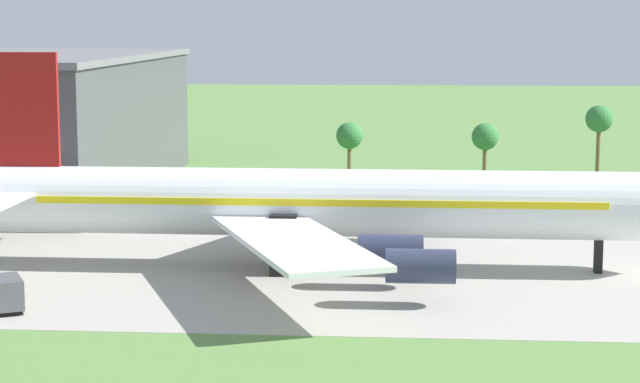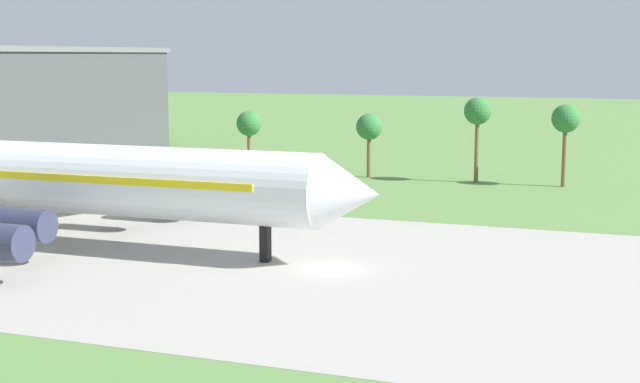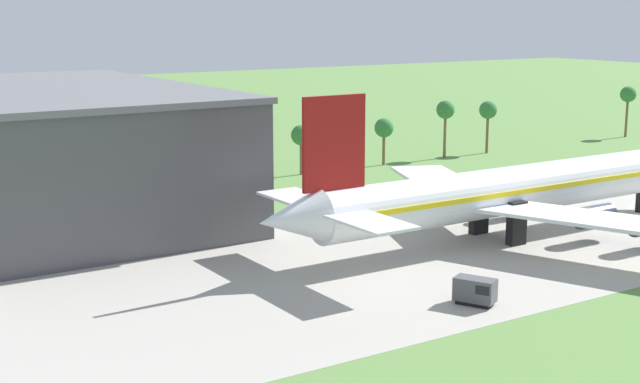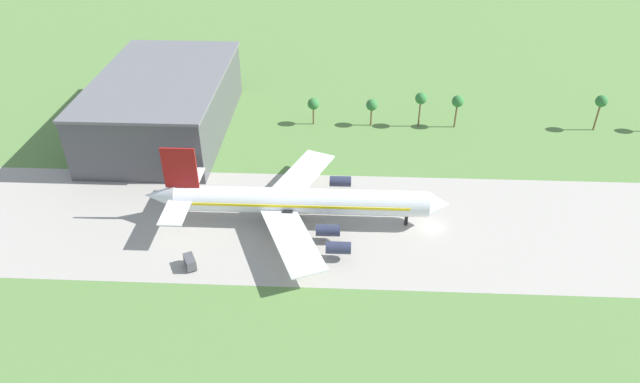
# 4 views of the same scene
# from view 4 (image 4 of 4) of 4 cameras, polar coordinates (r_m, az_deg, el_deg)

# --- Properties ---
(ground_plane) EXTENTS (600.00, 600.00, 0.00)m
(ground_plane) POSITION_cam_4_polar(r_m,az_deg,el_deg) (137.80, 11.14, -3.51)
(ground_plane) COLOR #5B8442
(taxiway_strip) EXTENTS (320.00, 44.00, 0.02)m
(taxiway_strip) POSITION_cam_4_polar(r_m,az_deg,el_deg) (137.79, 11.14, -3.51)
(taxiway_strip) COLOR #A8A399
(taxiway_strip) RESTS_ON ground_plane
(jet_airliner) EXTENTS (71.58, 51.69, 19.44)m
(jet_airliner) POSITION_cam_4_polar(r_m,az_deg,el_deg) (133.62, -2.41, -0.95)
(jet_airliner) COLOR white
(jet_airliner) RESTS_ON ground_plane
(baggage_tug) EXTENTS (3.59, 4.47, 2.70)m
(baggage_tug) POSITION_cam_4_polar(r_m,az_deg,el_deg) (126.19, -12.86, -6.94)
(baggage_tug) COLOR black
(baggage_tug) RESTS_ON ground_plane
(terminal_building) EXTENTS (36.72, 61.20, 17.95)m
(terminal_building) POSITION_cam_4_polar(r_m,az_deg,el_deg) (179.37, -15.29, 8.47)
(terminal_building) COLOR #47474C
(terminal_building) RESTS_ON ground_plane
(palm_tree_row) EXTENTS (111.55, 3.60, 11.59)m
(palm_tree_row) POSITION_cam_4_polar(r_m,az_deg,el_deg) (181.37, 15.00, 8.58)
(palm_tree_row) COLOR brown
(palm_tree_row) RESTS_ON ground_plane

